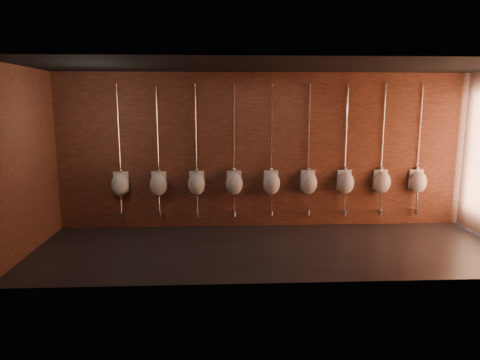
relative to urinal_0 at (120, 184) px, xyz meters
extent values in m
plane|color=black|center=(2.97, -1.38, -0.95)|extent=(8.50, 8.50, 0.00)
cube|color=black|center=(2.97, -1.38, 2.25)|extent=(8.50, 3.00, 0.04)
cube|color=brown|center=(2.97, 0.12, 0.65)|extent=(8.50, 0.04, 3.20)
cube|color=brown|center=(2.97, -2.88, 0.65)|extent=(8.50, 0.04, 3.20)
cube|color=brown|center=(-1.28, -1.38, 0.65)|extent=(0.04, 3.00, 3.20)
ellipsoid|color=white|center=(0.00, -0.01, -0.02)|extent=(0.38, 0.33, 0.47)
cube|color=white|center=(0.00, 0.10, 0.03)|extent=(0.31, 0.06, 0.42)
cylinder|color=#9D9D9D|center=(0.00, -0.13, 0.01)|extent=(0.21, 0.03, 0.21)
cylinder|color=silver|center=(0.00, 0.08, 1.11)|extent=(0.02, 0.02, 1.78)
sphere|color=silver|center=(0.00, 0.07, 0.28)|extent=(0.08, 0.08, 0.08)
cylinder|color=silver|center=(0.00, 0.08, 2.00)|extent=(0.06, 0.06, 0.01)
cylinder|color=silver|center=(0.00, -0.01, -0.39)|extent=(0.03, 0.03, 0.40)
cylinder|color=silver|center=(0.00, -0.01, -0.65)|extent=(0.08, 0.08, 0.11)
cylinder|color=silver|center=(0.00, 0.07, -0.65)|extent=(0.03, 0.15, 0.03)
ellipsoid|color=white|center=(0.78, -0.01, -0.02)|extent=(0.38, 0.33, 0.47)
cube|color=white|center=(0.78, 0.10, 0.03)|extent=(0.31, 0.06, 0.42)
cylinder|color=#9D9D9D|center=(0.78, -0.13, 0.01)|extent=(0.21, 0.03, 0.21)
cylinder|color=silver|center=(0.78, 0.08, 1.11)|extent=(0.02, 0.02, 1.78)
sphere|color=silver|center=(0.78, 0.07, 0.28)|extent=(0.08, 0.08, 0.08)
cylinder|color=silver|center=(0.78, 0.08, 2.00)|extent=(0.06, 0.06, 0.01)
cylinder|color=silver|center=(0.78, -0.01, -0.39)|extent=(0.03, 0.03, 0.40)
cylinder|color=silver|center=(0.78, -0.01, -0.65)|extent=(0.08, 0.08, 0.11)
cylinder|color=silver|center=(0.78, 0.07, -0.65)|extent=(0.03, 0.15, 0.03)
ellipsoid|color=white|center=(1.56, -0.01, -0.02)|extent=(0.38, 0.33, 0.47)
cube|color=white|center=(1.56, 0.10, 0.03)|extent=(0.31, 0.06, 0.42)
cylinder|color=#9D9D9D|center=(1.56, -0.13, 0.01)|extent=(0.21, 0.03, 0.21)
cylinder|color=silver|center=(1.56, 0.08, 1.11)|extent=(0.02, 0.02, 1.78)
sphere|color=silver|center=(1.56, 0.07, 0.28)|extent=(0.08, 0.08, 0.08)
cylinder|color=silver|center=(1.56, 0.08, 2.00)|extent=(0.06, 0.06, 0.01)
cylinder|color=silver|center=(1.56, -0.01, -0.39)|extent=(0.03, 0.03, 0.40)
cylinder|color=silver|center=(1.56, -0.01, -0.65)|extent=(0.08, 0.08, 0.11)
cylinder|color=silver|center=(1.56, 0.07, -0.65)|extent=(0.03, 0.15, 0.03)
ellipsoid|color=white|center=(2.34, -0.01, -0.02)|extent=(0.38, 0.33, 0.47)
cube|color=white|center=(2.34, 0.10, 0.03)|extent=(0.31, 0.06, 0.42)
cylinder|color=#9D9D9D|center=(2.34, -0.13, 0.01)|extent=(0.21, 0.03, 0.21)
cylinder|color=silver|center=(2.34, 0.08, 1.11)|extent=(0.02, 0.02, 1.78)
sphere|color=silver|center=(2.34, 0.07, 0.28)|extent=(0.08, 0.08, 0.08)
cylinder|color=silver|center=(2.34, 0.08, 2.00)|extent=(0.06, 0.06, 0.01)
cylinder|color=silver|center=(2.34, -0.01, -0.39)|extent=(0.03, 0.03, 0.40)
cylinder|color=silver|center=(2.34, -0.01, -0.65)|extent=(0.08, 0.08, 0.11)
cylinder|color=silver|center=(2.34, 0.07, -0.65)|extent=(0.03, 0.15, 0.03)
ellipsoid|color=white|center=(3.12, -0.01, -0.02)|extent=(0.38, 0.33, 0.47)
cube|color=white|center=(3.12, 0.10, 0.03)|extent=(0.31, 0.06, 0.42)
cylinder|color=#9D9D9D|center=(3.12, -0.13, 0.01)|extent=(0.21, 0.03, 0.21)
cylinder|color=silver|center=(3.12, 0.08, 1.11)|extent=(0.02, 0.02, 1.78)
sphere|color=silver|center=(3.12, 0.07, 0.28)|extent=(0.08, 0.08, 0.08)
cylinder|color=silver|center=(3.12, 0.08, 2.00)|extent=(0.06, 0.06, 0.01)
cylinder|color=silver|center=(3.12, -0.01, -0.39)|extent=(0.03, 0.03, 0.40)
cylinder|color=silver|center=(3.12, -0.01, -0.65)|extent=(0.08, 0.08, 0.11)
cylinder|color=silver|center=(3.12, 0.07, -0.65)|extent=(0.03, 0.15, 0.03)
ellipsoid|color=white|center=(3.90, -0.01, -0.02)|extent=(0.38, 0.33, 0.47)
cube|color=white|center=(3.90, 0.10, 0.03)|extent=(0.31, 0.06, 0.42)
cylinder|color=#9D9D9D|center=(3.90, -0.13, 0.01)|extent=(0.21, 0.03, 0.21)
cylinder|color=silver|center=(3.90, 0.08, 1.11)|extent=(0.02, 0.02, 1.78)
sphere|color=silver|center=(3.90, 0.07, 0.28)|extent=(0.08, 0.08, 0.08)
cylinder|color=silver|center=(3.90, 0.08, 2.00)|extent=(0.06, 0.06, 0.01)
cylinder|color=silver|center=(3.90, -0.01, -0.39)|extent=(0.03, 0.03, 0.40)
cylinder|color=silver|center=(3.90, -0.01, -0.65)|extent=(0.08, 0.08, 0.11)
cylinder|color=silver|center=(3.90, 0.07, -0.65)|extent=(0.03, 0.15, 0.03)
ellipsoid|color=white|center=(4.67, -0.01, -0.02)|extent=(0.38, 0.33, 0.47)
cube|color=white|center=(4.67, 0.10, 0.03)|extent=(0.31, 0.06, 0.42)
cylinder|color=#9D9D9D|center=(4.67, -0.13, 0.01)|extent=(0.21, 0.03, 0.21)
cylinder|color=silver|center=(4.67, 0.08, 1.11)|extent=(0.02, 0.02, 1.78)
sphere|color=silver|center=(4.67, 0.07, 0.28)|extent=(0.08, 0.08, 0.08)
cylinder|color=silver|center=(4.67, 0.08, 2.00)|extent=(0.06, 0.06, 0.01)
cylinder|color=silver|center=(4.67, -0.01, -0.39)|extent=(0.03, 0.03, 0.40)
cylinder|color=silver|center=(4.67, -0.01, -0.65)|extent=(0.08, 0.08, 0.11)
cylinder|color=silver|center=(4.67, 0.07, -0.65)|extent=(0.03, 0.15, 0.03)
ellipsoid|color=white|center=(5.45, -0.01, -0.02)|extent=(0.38, 0.33, 0.47)
cube|color=white|center=(5.45, 0.10, 0.03)|extent=(0.31, 0.06, 0.42)
cylinder|color=#9D9D9D|center=(5.45, -0.13, 0.01)|extent=(0.21, 0.03, 0.21)
cylinder|color=silver|center=(5.45, 0.08, 1.11)|extent=(0.02, 0.02, 1.78)
sphere|color=silver|center=(5.45, 0.07, 0.28)|extent=(0.08, 0.08, 0.08)
cylinder|color=silver|center=(5.45, 0.08, 2.00)|extent=(0.06, 0.06, 0.01)
cylinder|color=silver|center=(5.45, -0.01, -0.39)|extent=(0.03, 0.03, 0.40)
cylinder|color=silver|center=(5.45, -0.01, -0.65)|extent=(0.08, 0.08, 0.11)
cylinder|color=silver|center=(5.45, 0.07, -0.65)|extent=(0.03, 0.15, 0.03)
ellipsoid|color=white|center=(6.23, -0.01, -0.02)|extent=(0.38, 0.33, 0.47)
cube|color=white|center=(6.23, 0.10, 0.03)|extent=(0.31, 0.06, 0.42)
cylinder|color=#9D9D9D|center=(6.23, -0.13, 0.01)|extent=(0.21, 0.03, 0.21)
cylinder|color=silver|center=(6.23, 0.08, 1.11)|extent=(0.02, 0.02, 1.78)
sphere|color=silver|center=(6.23, 0.07, 0.28)|extent=(0.08, 0.08, 0.08)
cylinder|color=silver|center=(6.23, 0.08, 2.00)|extent=(0.06, 0.06, 0.01)
cylinder|color=silver|center=(6.23, -0.01, -0.39)|extent=(0.03, 0.03, 0.40)
cylinder|color=silver|center=(6.23, -0.01, -0.65)|extent=(0.08, 0.08, 0.11)
cylinder|color=silver|center=(6.23, 0.07, -0.65)|extent=(0.03, 0.15, 0.03)
camera|label=1|loc=(2.03, -8.69, 1.62)|focal=32.00mm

